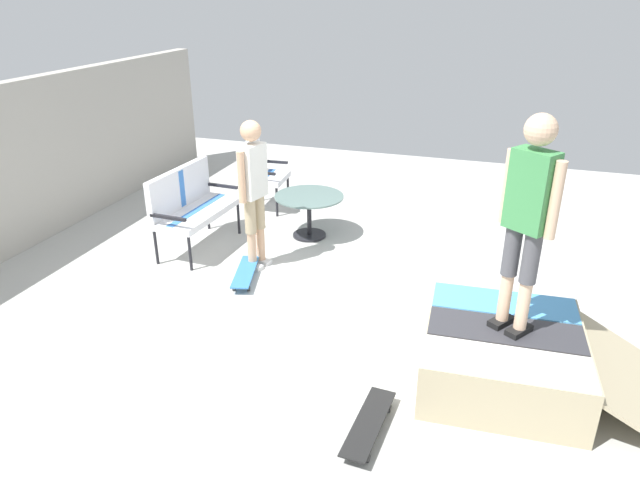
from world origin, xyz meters
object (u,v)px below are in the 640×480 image
patio_chair_near_house (259,168)px  patio_table (309,208)px  patio_bench (189,201)px  skateboard_spare (369,423)px  skateboard_by_bench (245,272)px  skate_ramp (506,355)px  person_skater (528,210)px  person_watching (253,184)px

patio_chair_near_house → patio_table: size_ratio=1.13×
patio_bench → skateboard_spare: 3.93m
patio_bench → skateboard_by_bench: bearing=-120.9°
skate_ramp → skateboard_spare: skate_ramp is taller
patio_table → person_skater: size_ratio=0.51×
person_watching → skate_ramp: bearing=-115.3°
person_skater → patio_table: bearing=47.3°
skate_ramp → person_watching: 3.25m
skateboard_spare → skateboard_by_bench: bearing=44.2°
patio_table → person_skater: bearing=-132.7°
patio_bench → patio_chair_near_house: (1.56, -0.26, -0.00)m
patio_chair_near_house → skateboard_spare: (-4.13, -2.66, -0.53)m
person_watching → skateboard_spare: size_ratio=2.14×
patio_bench → patio_table: 1.53m
skateboard_by_bench → skateboard_spare: 2.74m
skateboard_by_bench → skate_ramp: bearing=-109.3°
patio_table → person_skater: 3.65m
patio_bench → patio_chair_near_house: bearing=-9.6°
skate_ramp → person_watching: bearing=64.7°
patio_bench → patio_table: patio_bench is taller
patio_bench → person_watching: person_watching is taller
skate_ramp → skateboard_spare: size_ratio=2.45×
person_skater → skateboard_spare: size_ratio=2.17×
patio_chair_near_house → person_skater: person_skater is taller
person_watching → skateboard_spare: person_watching is taller
patio_table → skateboard_spare: size_ratio=1.11×
patio_bench → skateboard_spare: (-2.57, -2.92, -0.53)m
patio_table → person_skater: (-2.35, -2.55, 1.13)m
skateboard_by_bench → skateboard_spare: same height
skate_ramp → patio_bench: patio_bench is taller
patio_bench → skateboard_spare: bearing=-131.3°
patio_bench → patio_chair_near_house: size_ratio=1.25×
skateboard_spare → person_watching: bearing=39.7°
patio_chair_near_house → patio_bench: bearing=170.4°
skateboard_by_bench → patio_table: bearing=-12.0°
skate_ramp → skateboard_by_bench: (1.00, 2.84, -0.16)m
skateboard_by_bench → skateboard_spare: (-1.96, -1.91, 0.00)m
skate_ramp → person_skater: size_ratio=1.13×
patio_chair_near_house → skateboard_by_bench: size_ratio=1.24×
skate_ramp → skateboard_spare: bearing=136.1°
skate_ramp → patio_table: 3.49m
patio_chair_near_house → skateboard_spare: size_ratio=1.26×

